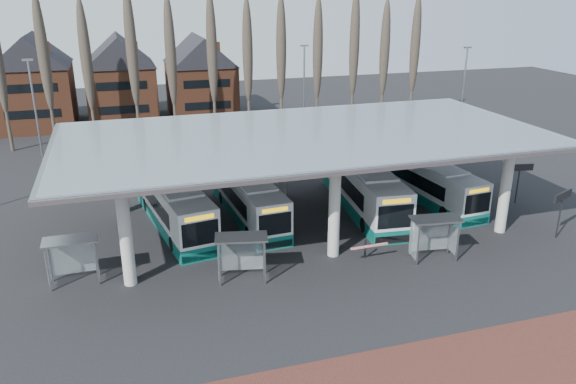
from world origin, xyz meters
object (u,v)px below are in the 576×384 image
object	(u,v)px
bus_2	(363,188)
shelter_0	(71,250)
bus_1	(248,197)
shelter_2	(434,229)
bus_0	(173,204)
bus_3	(428,182)
shelter_1	(242,247)

from	to	relation	value
bus_2	shelter_0	xyz separation A→B (m)	(-19.76, -5.34, 0.29)
bus_1	shelter_2	bearing A→B (deg)	-50.16
bus_0	bus_1	world-z (taller)	bus_0
bus_2	bus_3	xyz separation A→B (m)	(5.55, 0.23, -0.19)
bus_2	shelter_1	bearing A→B (deg)	-138.74
bus_3	shelter_0	bearing A→B (deg)	-172.47
bus_1	shelter_1	xyz separation A→B (m)	(-2.41, -8.67, 0.46)
bus_1	shelter_0	size ratio (longest dim) A/B	3.98
shelter_1	shelter_2	world-z (taller)	shelter_2
bus_2	shelter_2	bearing A→B (deg)	-79.81
bus_0	bus_3	world-z (taller)	bus_0
bus_2	shelter_0	distance (m)	20.47
bus_0	shelter_1	world-z (taller)	bus_0
shelter_0	shelter_1	size ratio (longest dim) A/B	0.93
bus_0	bus_1	bearing A→B (deg)	-9.05
bus_0	bus_2	size ratio (longest dim) A/B	0.96
bus_0	shelter_1	size ratio (longest dim) A/B	3.93
shelter_0	shelter_1	bearing A→B (deg)	-15.43
bus_1	bus_3	world-z (taller)	bus_1
bus_3	shelter_0	distance (m)	25.92
shelter_2	bus_1	bearing A→B (deg)	140.81
bus_0	bus_2	world-z (taller)	bus_2
bus_0	shelter_1	bearing A→B (deg)	-81.05
bus_2	shelter_2	xyz separation A→B (m)	(0.69, -8.63, 0.31)
bus_0	shelter_2	bearing A→B (deg)	-42.69
shelter_2	shelter_0	bearing A→B (deg)	178.12
bus_1	shelter_1	size ratio (longest dim) A/B	3.68
bus_1	bus_2	world-z (taller)	bus_2
bus_2	shelter_1	xyz separation A→B (m)	(-10.80, -7.75, 0.30)
bus_2	bus_1	bearing A→B (deg)	179.32
bus_2	bus_3	bearing A→B (deg)	7.94
shelter_2	bus_0	bearing A→B (deg)	153.43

